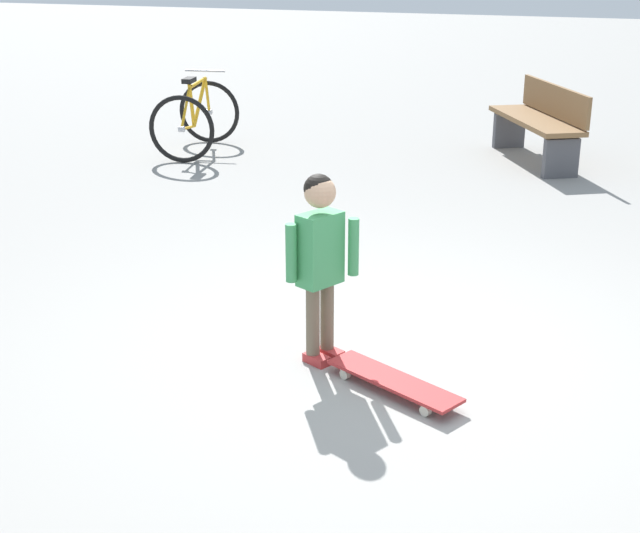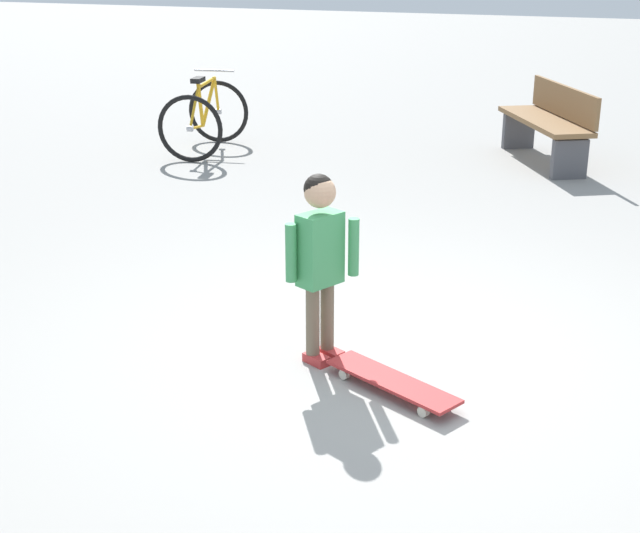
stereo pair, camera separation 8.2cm
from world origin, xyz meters
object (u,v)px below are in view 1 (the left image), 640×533
at_px(child_person, 320,248).
at_px(street_bench, 540,122).
at_px(skateboard, 394,381).
at_px(bicycle_near, 196,118).

bearing_deg(child_person, street_bench, -96.34).
xyz_separation_m(child_person, skateboard, (-0.49, 0.24, -0.60)).
relative_size(skateboard, street_bench, 0.49).
height_order(child_person, skateboard, child_person).
distance_m(skateboard, street_bench, 5.53).
distance_m(child_person, street_bench, 5.31).
relative_size(skateboard, bicycle_near, 0.67).
height_order(bicycle_near, street_bench, bicycle_near).
distance_m(bicycle_near, street_bench, 3.69).
xyz_separation_m(skateboard, street_bench, (-0.10, -5.52, 0.36)).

